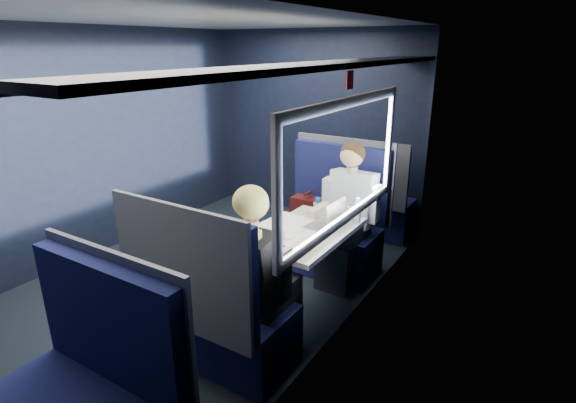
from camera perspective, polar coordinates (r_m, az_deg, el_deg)
The scene contains 13 objects.
ground at distance 4.40m, azimuth -10.16°, elevation -9.74°, with size 2.80×4.20×0.01m, color black.
room_shell at distance 3.90m, azimuth -11.18°, elevation 9.60°, with size 3.00×4.40×2.40m.
table at distance 3.55m, azimuth 1.82°, elevation -4.74°, with size 0.62×1.00×0.74m.
seat_bay_near at distance 4.44m, azimuth 5.30°, elevation -3.15°, with size 1.04×0.62×1.26m.
seat_bay_far at distance 3.14m, azimuth -9.49°, elevation -13.68°, with size 1.04×0.62×1.26m.
seat_row_front at distance 5.23m, azimuth 9.94°, elevation 0.03°, with size 1.04×0.51×1.16m.
seat_row_back at distance 2.67m, azimuth -23.51°, elevation -22.09°, with size 1.04×0.51×1.16m.
man at distance 4.08m, azimuth 7.57°, elevation -0.80°, with size 0.53×0.56×1.32m.
woman at distance 2.96m, azimuth -3.97°, elevation -8.61°, with size 0.53×0.56×1.32m.
papers at distance 3.51m, azimuth -0.72°, elevation -3.66°, with size 0.48×0.69×0.01m, color white.
laptop at distance 3.56m, azimuth 5.40°, elevation -2.33°, with size 0.24×0.31×0.23m.
bottle_small at distance 3.68m, azimuth 8.80°, elevation -1.26°, with size 0.06×0.06×0.21m.
cup at distance 3.78m, azimuth 8.01°, elevation -1.39°, with size 0.07×0.07×0.09m, color white.
Camera 1 is at (2.64, -2.82, 2.11)m, focal length 28.00 mm.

